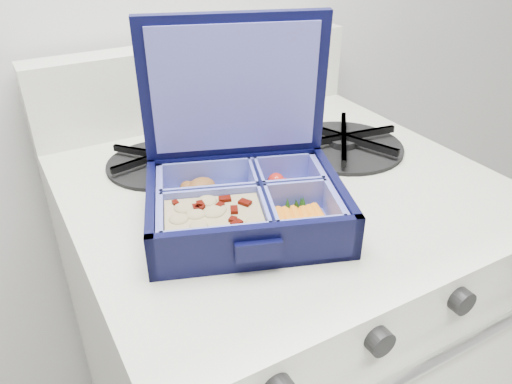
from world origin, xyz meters
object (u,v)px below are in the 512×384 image
bento_box (246,205)px  burner_grate (343,140)px  fork (210,169)px  stove (270,376)px

bento_box → burner_grate: (0.24, 0.11, -0.01)m
bento_box → burner_grate: bearing=45.5°
bento_box → fork: size_ratio=1.26×
bento_box → burner_grate: size_ratio=1.21×
stove → bento_box: (-0.10, -0.09, 0.47)m
burner_grate → bento_box: bearing=-154.5°
burner_grate → fork: 0.22m
bento_box → fork: bearing=102.4°
burner_grate → fork: size_ratio=1.05×
stove → fork: bearing=141.4°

